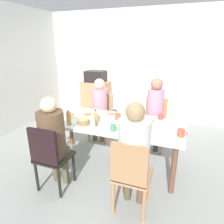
{
  "coord_description": "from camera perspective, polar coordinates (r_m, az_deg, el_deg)",
  "views": [
    {
      "loc": [
        0.94,
        -2.54,
        1.81
      ],
      "look_at": [
        0.0,
        0.0,
        0.87
      ],
      "focal_mm": 31.5,
      "sensor_mm": 36.0,
      "label": 1
    }
  ],
  "objects": [
    {
      "name": "ground_plane",
      "position": [
        3.26,
        0.0,
        -14.68
      ],
      "size": [
        5.94,
        5.94,
        0.0
      ],
      "primitive_type": "plane",
      "color": "#979B98"
    },
    {
      "name": "wall_back",
      "position": [
        4.95,
        9.47,
        12.93
      ],
      "size": [
        5.19,
        0.12,
        2.6
      ],
      "primitive_type": "cube",
      "color": "silver",
      "rests_on": "ground_plane"
    },
    {
      "name": "dining_table",
      "position": [
        2.95,
        0.0,
        -4.16
      ],
      "size": [
        2.07,
        0.88,
        0.72
      ],
      "color": "white",
      "rests_on": "ground_plane"
    },
    {
      "name": "chair_0",
      "position": [
        3.88,
        -3.0,
        -0.48
      ],
      "size": [
        0.4,
        0.4,
        0.9
      ],
      "color": "tan",
      "rests_on": "ground_plane"
    },
    {
      "name": "person_0",
      "position": [
        3.74,
        -3.6,
        2.16
      ],
      "size": [
        0.3,
        0.3,
        1.22
      ],
      "color": "brown",
      "rests_on": "ground_plane"
    },
    {
      "name": "chair_1",
      "position": [
        2.6,
        -17.59,
        -11.86
      ],
      "size": [
        0.4,
        0.4,
        0.9
      ],
      "color": "black",
      "rests_on": "ground_plane"
    },
    {
      "name": "person_1",
      "position": [
        2.56,
        -16.91,
        -6.5
      ],
      "size": [
        0.33,
        0.33,
        1.24
      ],
      "color": "brown",
      "rests_on": "ground_plane"
    },
    {
      "name": "chair_2",
      "position": [
        2.2,
        5.56,
        -17.27
      ],
      "size": [
        0.4,
        0.4,
        0.9
      ],
      "color": "tan",
      "rests_on": "ground_plane"
    },
    {
      "name": "person_2",
      "position": [
        2.13,
        6.4,
        -10.34
      ],
      "size": [
        0.34,
        0.34,
        1.28
      ],
      "color": "brown",
      "rests_on": "ground_plane"
    },
    {
      "name": "chair_3",
      "position": [
        3.62,
        12.27,
        -2.37
      ],
      "size": [
        0.4,
        0.4,
        0.9
      ],
      "color": "#A97755",
      "rests_on": "ground_plane"
    },
    {
      "name": "person_3",
      "position": [
        3.46,
        12.33,
        0.92
      ],
      "size": [
        0.3,
        0.3,
        1.29
      ],
      "color": "#464240",
      "rests_on": "ground_plane"
    },
    {
      "name": "plate_0",
      "position": [
        3.2,
        -12.11,
        -0.93
      ],
      "size": [
        0.24,
        0.24,
        0.04
      ],
      "color": "silver",
      "rests_on": "dining_table"
    },
    {
      "name": "plate_1",
      "position": [
        2.92,
        11.36,
        -2.86
      ],
      "size": [
        0.25,
        0.25,
        0.04
      ],
      "color": "white",
      "rests_on": "dining_table"
    },
    {
      "name": "plate_2",
      "position": [
        3.17,
        -0.27,
        -0.71
      ],
      "size": [
        0.22,
        0.22,
        0.04
      ],
      "color": "white",
      "rests_on": "dining_table"
    },
    {
      "name": "plate_3",
      "position": [
        2.63,
        4.31,
        -5.03
      ],
      "size": [
        0.23,
        0.23,
        0.04
      ],
      "color": "silver",
      "rests_on": "dining_table"
    },
    {
      "name": "plate_4",
      "position": [
        3.18,
        -7.12,
        -0.76
      ],
      "size": [
        0.24,
        0.24,
        0.04
      ],
      "color": "silver",
      "rests_on": "dining_table"
    },
    {
      "name": "bowl_0",
      "position": [
        2.83,
        -8.26,
        -2.71
      ],
      "size": [
        0.18,
        0.18,
        0.09
      ],
      "color": "#9A6C4B",
      "rests_on": "dining_table"
    },
    {
      "name": "cup_0",
      "position": [
        2.99,
        1.71,
        -1.26
      ],
      "size": [
        0.12,
        0.09,
        0.09
      ],
      "color": "#CF5533",
      "rests_on": "dining_table"
    },
    {
      "name": "cup_1",
      "position": [
        2.59,
        19.41,
        -5.72
      ],
      "size": [
        0.12,
        0.09,
        0.1
      ],
      "color": "#CF4D36",
      "rests_on": "dining_table"
    },
    {
      "name": "cup_2",
      "position": [
        2.96,
        -3.46,
        -1.64
      ],
      "size": [
        0.11,
        0.07,
        0.08
      ],
      "color": "white",
      "rests_on": "dining_table"
    },
    {
      "name": "cup_3",
      "position": [
        2.59,
        0.36,
        -4.61
      ],
      "size": [
        0.11,
        0.07,
        0.09
      ],
      "color": "#478C60",
      "rests_on": "dining_table"
    },
    {
      "name": "cup_4",
      "position": [
        3.09,
        13.95,
        -1.34
      ],
      "size": [
        0.12,
        0.08,
        0.08
      ],
      "color": "#CE4340",
      "rests_on": "dining_table"
    },
    {
      "name": "cup_5",
      "position": [
        2.73,
        7.53,
        -3.41
      ],
      "size": [
        0.11,
        0.07,
        0.1
      ],
      "color": "#CD543A",
      "rests_on": "dining_table"
    },
    {
      "name": "bottle_0",
      "position": [
        2.65,
        -5.59,
        -3.2
      ],
      "size": [
        0.07,
        0.07,
        0.18
      ],
      "color": "silver",
      "rests_on": "dining_table"
    },
    {
      "name": "bottle_1",
      "position": [
        2.83,
        -12.46,
        -1.55
      ],
      "size": [
        0.07,
        0.07,
        0.24
      ],
      "color": "tan",
      "rests_on": "dining_table"
    },
    {
      "name": "bottle_2",
      "position": [
        2.76,
        -4.77,
        -1.76
      ],
      "size": [
        0.06,
        0.06,
        0.23
      ],
      "color": "#C88E45",
      "rests_on": "dining_table"
    },
    {
      "name": "bottle_3",
      "position": [
        2.4,
        11.96,
        -5.5
      ],
      "size": [
        0.06,
        0.06,
        0.22
      ],
      "color": "silver",
      "rests_on": "dining_table"
    },
    {
      "name": "side_cabinet",
      "position": [
        5.18,
        -4.67,
        3.82
      ],
      "size": [
        0.7,
        0.44,
        0.9
      ],
      "primitive_type": "cube",
      "color": "tan",
      "rests_on": "ground_plane"
    },
    {
      "name": "microwave",
      "position": [
        5.06,
        -4.85,
        10.28
      ],
      "size": [
        0.48,
        0.36,
        0.28
      ],
      "primitive_type": "cube",
      "color": "black",
      "rests_on": "side_cabinet"
    }
  ]
}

